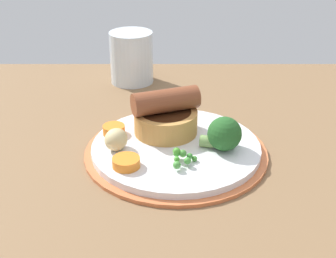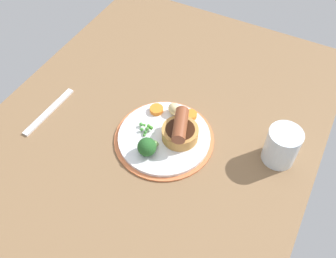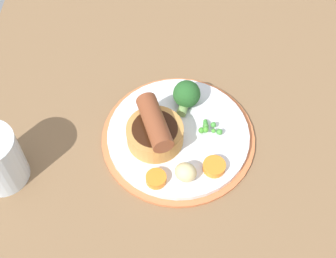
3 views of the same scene
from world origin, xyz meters
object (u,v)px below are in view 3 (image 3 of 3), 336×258
at_px(pea_pile, 210,128).
at_px(broccoli_floret_far, 186,95).
at_px(carrot_slice_1, 156,179).
at_px(sausage_pudding, 155,131).
at_px(dinner_plate, 178,138).
at_px(carrot_slice_3, 214,167).
at_px(potato_chunk_0, 186,172).

height_order(pea_pile, broccoli_floret_far, broccoli_floret_far).
height_order(pea_pile, carrot_slice_1, pea_pile).
relative_size(sausage_pudding, carrot_slice_1, 3.16).
bearing_deg(carrot_slice_1, pea_pile, -41.08).
relative_size(dinner_plate, carrot_slice_1, 7.99).
bearing_deg(dinner_plate, broccoli_floret_far, -9.83).
xyz_separation_m(pea_pile, carrot_slice_3, (-0.07, -0.01, -0.00)).
distance_m(sausage_pudding, potato_chunk_0, 0.08).
height_order(broccoli_floret_far, carrot_slice_1, broccoli_floret_far).
bearing_deg(dinner_plate, sausage_pudding, 105.62).
bearing_deg(pea_pile, dinner_plate, 100.86).
xyz_separation_m(pea_pile, carrot_slice_1, (-0.09, 0.08, -0.00)).
xyz_separation_m(potato_chunk_0, carrot_slice_3, (0.02, -0.04, -0.01)).
height_order(potato_chunk_0, carrot_slice_3, potato_chunk_0).
distance_m(broccoli_floret_far, carrot_slice_3, 0.13).
xyz_separation_m(dinner_plate, sausage_pudding, (-0.01, 0.04, 0.03)).
height_order(dinner_plate, broccoli_floret_far, broccoli_floret_far).
relative_size(sausage_pudding, broccoli_floret_far, 1.76).
height_order(dinner_plate, potato_chunk_0, potato_chunk_0).
relative_size(pea_pile, carrot_slice_3, 1.11).
xyz_separation_m(broccoli_floret_far, carrot_slice_1, (-0.15, 0.04, -0.02)).
bearing_deg(potato_chunk_0, pea_pile, -23.55).
xyz_separation_m(sausage_pudding, carrot_slice_3, (-0.05, -0.09, -0.02)).
height_order(sausage_pudding, pea_pile, sausage_pudding).
bearing_deg(sausage_pudding, potato_chunk_0, 16.89).
height_order(potato_chunk_0, carrot_slice_1, potato_chunk_0).
bearing_deg(potato_chunk_0, carrot_slice_3, -69.18).
bearing_deg(broccoli_floret_far, carrot_slice_1, 179.66).
xyz_separation_m(sausage_pudding, broccoli_floret_far, (0.08, -0.05, -0.00)).
bearing_deg(sausage_pudding, carrot_slice_3, 41.99).
distance_m(dinner_plate, potato_chunk_0, 0.08).
xyz_separation_m(dinner_plate, pea_pile, (0.01, -0.05, 0.02)).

